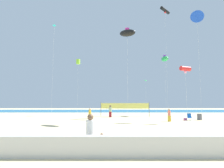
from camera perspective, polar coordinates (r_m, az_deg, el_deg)
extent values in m
plane|color=beige|center=(18.58, 6.41, -12.62)|extent=(120.00, 120.00, 0.00)
cube|color=#1E6B99|center=(53.31, 2.03, -8.23)|extent=(120.00, 20.00, 0.01)
cube|color=beige|center=(8.23, 15.35, -18.04)|extent=(28.00, 0.44, 0.86)
cube|color=#2D2D33|center=(8.89, -7.02, -17.57)|extent=(0.37, 0.22, 0.77)
cylinder|color=white|center=(8.78, -6.96, -13.07)|extent=(0.39, 0.39, 0.64)
sphere|color=brown|center=(8.73, -6.92, -10.07)|extent=(0.28, 0.28, 0.28)
cube|color=#7A3872|center=(8.83, -3.40, -18.95)|extent=(0.18, 0.11, 0.39)
cylinder|color=maroon|center=(8.76, -3.39, -16.70)|extent=(0.19, 0.19, 0.32)
sphere|color=tan|center=(8.72, -3.38, -15.21)|extent=(0.14, 0.14, 0.14)
cube|color=#7A3872|center=(24.62, -7.10, -10.12)|extent=(0.34, 0.20, 0.71)
cylinder|color=gold|center=(24.58, -7.09, -8.61)|extent=(0.36, 0.36, 0.59)
sphere|color=beige|center=(24.56, -7.07, -7.63)|extent=(0.26, 0.26, 0.26)
cube|color=maroon|center=(29.23, -0.79, -9.35)|extent=(0.41, 0.24, 0.85)
cylinder|color=#99B28C|center=(29.19, -0.79, -7.84)|extent=(0.43, 0.43, 0.70)
sphere|color=brown|center=(29.18, -0.79, -6.84)|extent=(0.31, 0.31, 0.31)
cube|color=gold|center=(23.49, 16.97, -10.14)|extent=(0.33, 0.20, 0.69)
cylinder|color=#EA7260|center=(23.45, 16.92, -8.60)|extent=(0.35, 0.35, 0.57)
sphere|color=tan|center=(23.43, 16.89, -7.59)|extent=(0.26, 0.26, 0.26)
cube|color=#1959B2|center=(25.77, 22.66, -9.60)|extent=(0.52, 0.48, 0.03)
cube|color=#1959B2|center=(26.02, 22.38, -8.95)|extent=(0.52, 0.23, 0.57)
cylinder|color=silver|center=(25.65, 22.80, -9.97)|extent=(0.03, 0.03, 0.32)
cylinder|color=silver|center=(25.92, 22.55, -9.94)|extent=(0.03, 0.03, 0.32)
cylinder|color=#595960|center=(27.04, 25.06, -9.13)|extent=(0.59, 0.59, 0.81)
cylinder|color=#4C4C51|center=(31.52, -3.69, -7.67)|extent=(0.08, 0.08, 2.40)
cylinder|color=#4C4C51|center=(30.91, 11.10, -7.61)|extent=(0.08, 0.08, 2.40)
cube|color=#EAE566|center=(30.94, 3.63, -6.73)|extent=(7.90, 1.17, 0.90)
cube|color=#7A3872|center=(25.54, 21.36, -10.06)|extent=(0.39, 0.19, 0.31)
cylinder|color=silver|center=(33.49, 16.19, 6.58)|extent=(0.01, 0.01, 18.57)
cylinder|color=black|center=(36.60, 15.75, 20.93)|extent=(2.18, 2.24, 0.53)
sphere|color=red|center=(36.44, 15.77, 20.42)|extent=(0.32, 0.32, 0.32)
cylinder|color=silver|center=(27.70, -18.03, 3.84)|extent=(0.01, 0.01, 13.46)
pyramid|color=#26BFCC|center=(29.59, -17.59, 16.88)|extent=(0.52, 0.53, 0.20)
cylinder|color=silver|center=(35.42, 15.91, -0.78)|extent=(0.01, 0.01, 10.41)
ellipsoid|color=green|center=(36.24, 15.68, 7.45)|extent=(1.16, 2.87, 1.29)
cube|color=purple|center=(36.33, 15.66, 8.07)|extent=(0.54, 0.06, 0.68)
cylinder|color=silver|center=(35.21, -10.76, -1.21)|extent=(0.01, 0.01, 10.00)
cube|color=#8CD833|center=(35.95, -10.61, 6.76)|extent=(0.67, 0.67, 0.90)
cylinder|color=silver|center=(21.63, 4.59, 2.28)|extent=(0.01, 0.01, 10.51)
ellipsoid|color=black|center=(22.97, 4.48, 15.37)|extent=(2.34, 2.38, 1.27)
cube|color=#D833A5|center=(23.11, 4.47, 16.20)|extent=(0.48, 0.06, 0.60)
cylinder|color=silver|center=(22.63, 21.66, -3.26)|extent=(0.01, 0.01, 6.13)
cylinder|color=red|center=(22.95, 21.37, 4.40)|extent=(1.42, 1.01, 0.53)
sphere|color=pink|center=(22.89, 21.41, 3.50)|extent=(0.32, 0.32, 0.32)
cylinder|color=silver|center=(27.72, 25.06, 4.73)|extent=(0.01, 0.01, 14.06)
cone|color=blue|center=(29.76, 24.44, 18.17)|extent=(1.83, 1.09, 1.77)
cylinder|color=silver|center=(34.59, 10.14, -4.18)|extent=(0.01, 0.01, 6.33)
pyramid|color=green|center=(34.84, 10.08, 1.12)|extent=(0.46, 0.45, 0.27)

